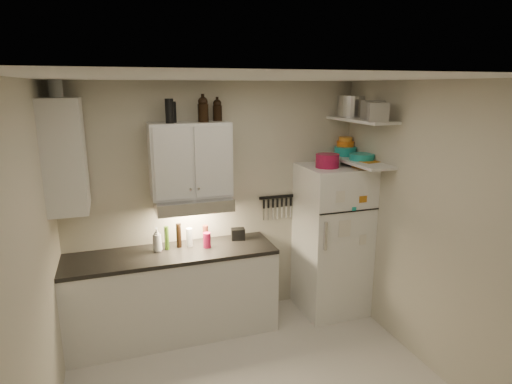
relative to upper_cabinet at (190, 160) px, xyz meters
name	(u,v)px	position (x,y,z in m)	size (l,w,h in m)	color
ceiling	(264,76)	(0.30, -1.33, 0.78)	(3.20, 3.00, 0.02)	white
back_wall	(216,203)	(0.30, 0.18, -0.53)	(3.20, 0.02, 2.60)	#BDB7A1
left_wall	(30,283)	(-1.31, -1.33, -0.53)	(0.02, 3.00, 2.60)	#BDB7A1
right_wall	(434,231)	(1.91, -1.33, -0.53)	(0.02, 3.00, 2.60)	#BDB7A1
base_cabinet	(174,295)	(-0.25, -0.14, -1.39)	(2.10, 0.60, 0.88)	silver
countertop	(171,254)	(-0.25, -0.14, -0.93)	(2.10, 0.62, 0.04)	black
upper_cabinet	(190,160)	(0.00, 0.00, 0.00)	(0.80, 0.33, 0.75)	silver
side_cabinet	(65,155)	(-1.14, -0.14, 0.12)	(0.33, 0.55, 1.00)	silver
range_hood	(193,203)	(0.00, -0.06, -0.44)	(0.76, 0.46, 0.12)	silver
fridge	(332,240)	(1.55, -0.18, -0.98)	(0.70, 0.68, 1.70)	white
shelf_hi	(361,120)	(1.75, -0.31, 0.38)	(0.30, 0.95, 0.03)	silver
shelf_lo	(358,162)	(1.75, -0.31, -0.07)	(0.30, 0.95, 0.03)	silver
knife_strip	(277,197)	(1.00, 0.15, -0.51)	(0.42, 0.02, 0.03)	black
dutch_oven	(327,161)	(1.43, -0.22, -0.05)	(0.25, 0.25, 0.15)	maroon
book_stack	(367,165)	(1.80, -0.40, -0.08)	(0.19, 0.24, 0.08)	#B76F16
spice_jar	(338,161)	(1.59, -0.16, -0.08)	(0.06, 0.06, 0.10)	silver
stock_pot	(352,106)	(1.82, 0.00, 0.50)	(0.32, 0.32, 0.23)	silver
tin_a	(372,110)	(1.81, -0.42, 0.48)	(0.19, 0.17, 0.19)	#AAAAAD
tin_b	(378,112)	(1.68, -0.70, 0.48)	(0.18, 0.18, 0.18)	#AAAAAD
bowl_teal	(345,151)	(1.78, 0.02, 0.00)	(0.25, 0.25, 0.10)	teal
bowl_orange	(345,144)	(1.81, 0.07, 0.08)	(0.20, 0.20, 0.06)	orange
bowl_yellow	(346,139)	(1.81, 0.07, 0.13)	(0.15, 0.15, 0.05)	orange
plates	(362,157)	(1.79, -0.30, -0.02)	(0.27, 0.27, 0.07)	teal
growler_a	(203,109)	(0.14, -0.03, 0.50)	(0.11, 0.11, 0.25)	black
growler_b	(217,110)	(0.30, 0.06, 0.49)	(0.09, 0.09, 0.22)	black
thermos_a	(173,112)	(-0.15, 0.00, 0.48)	(0.07, 0.07, 0.20)	black
thermos_b	(169,111)	(-0.19, -0.06, 0.49)	(0.08, 0.08, 0.23)	black
side_jar	(55,88)	(-1.17, -0.03, 0.71)	(0.12, 0.12, 0.16)	silver
soap_bottle	(157,238)	(-0.38, -0.07, -0.76)	(0.11, 0.11, 0.28)	silver
pepper_mill	(206,234)	(0.14, 0.02, -0.81)	(0.06, 0.06, 0.19)	maroon
oil_bottle	(167,238)	(-0.28, -0.05, -0.78)	(0.05, 0.05, 0.25)	#375B16
vinegar_bottle	(179,235)	(-0.15, -0.02, -0.78)	(0.05, 0.05, 0.26)	black
clear_bottle	(189,237)	(-0.05, -0.03, -0.81)	(0.06, 0.06, 0.19)	silver
red_jar	(207,240)	(0.12, -0.13, -0.83)	(0.08, 0.08, 0.16)	maroon
caddy	(238,234)	(0.49, 0.00, -0.84)	(0.14, 0.10, 0.12)	black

